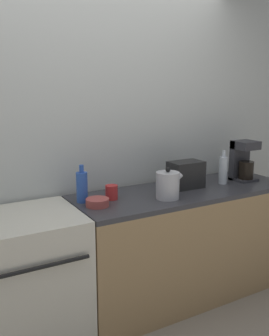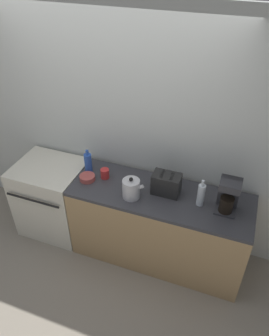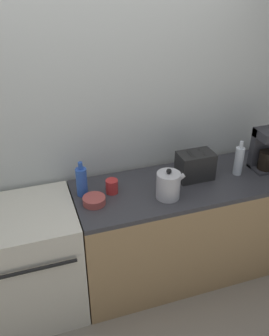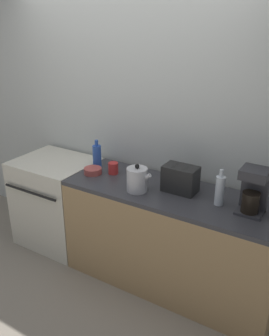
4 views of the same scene
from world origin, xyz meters
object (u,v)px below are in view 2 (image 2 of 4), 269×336
object	(u,v)px
stove	(53,197)
bottle_blue	(88,163)
cup_red	(105,174)
coffee_maker	(228,195)
bowl	(87,178)
kettle	(131,189)
toaster	(166,184)
bottle_clear	(201,195)

from	to	relation	value
stove	bottle_blue	distance (m)	0.73
cup_red	coffee_maker	bearing A→B (deg)	-2.00
cup_red	bowl	size ratio (longest dim) A/B	0.65
coffee_maker	bottle_blue	world-z (taller)	coffee_maker
kettle	bottle_blue	distance (m)	0.62
stove	coffee_maker	distance (m)	2.02
toaster	bottle_clear	size ratio (longest dim) A/B	0.96
kettle	bottle_clear	world-z (taller)	bottle_clear
stove	bottle_clear	bearing A→B (deg)	-0.21
coffee_maker	cup_red	size ratio (longest dim) A/B	3.32
bowl	coffee_maker	bearing A→B (deg)	2.22
toaster	coffee_maker	bearing A→B (deg)	-3.70
toaster	cup_red	xyz separation A→B (m)	(-0.67, 0.01, -0.06)
bottle_clear	cup_red	bearing A→B (deg)	176.64
bottle_blue	bowl	bearing A→B (deg)	-68.87
toaster	bottle_clear	xyz separation A→B (m)	(0.35, -0.05, 0.01)
cup_red	bottle_clear	bearing A→B (deg)	-3.36
toaster	bowl	distance (m)	0.83
bottle_clear	bottle_blue	bearing A→B (deg)	175.29
coffee_maker	bottle_blue	size ratio (longest dim) A/B	1.29
cup_red	bowl	xyz separation A→B (m)	(-0.16, -0.10, -0.03)
stove	bottle_blue	bearing A→B (deg)	11.58
coffee_maker	bottle_clear	world-z (taller)	coffee_maker
kettle	toaster	xyz separation A→B (m)	(0.30, 0.18, 0.01)
kettle	bottle_clear	xyz separation A→B (m)	(0.65, 0.12, 0.02)
kettle	coffee_maker	world-z (taller)	coffee_maker
coffee_maker	cup_red	distance (m)	1.26
coffee_maker	bowl	world-z (taller)	coffee_maker
cup_red	bottle_blue	bearing A→B (deg)	168.91
toaster	coffee_maker	world-z (taller)	coffee_maker
kettle	bowl	bearing A→B (deg)	170.67
stove	coffee_maker	xyz separation A→B (m)	(1.93, 0.01, 0.62)
bottle_blue	coffee_maker	bearing A→B (deg)	-3.33
toaster	bottle_blue	size ratio (longest dim) A/B	1.02
toaster	bowl	size ratio (longest dim) A/B	1.71
kettle	cup_red	bearing A→B (deg)	153.24
bottle_clear	bowl	bearing A→B (deg)	-178.09
stove	coffee_maker	bearing A→B (deg)	0.29
bottle_blue	bowl	xyz separation A→B (m)	(0.05, -0.14, -0.09)
kettle	cup_red	xyz separation A→B (m)	(-0.37, 0.18, -0.05)
stove	bottle_blue	world-z (taller)	bottle_blue
bottle_blue	kettle	bearing A→B (deg)	-21.38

